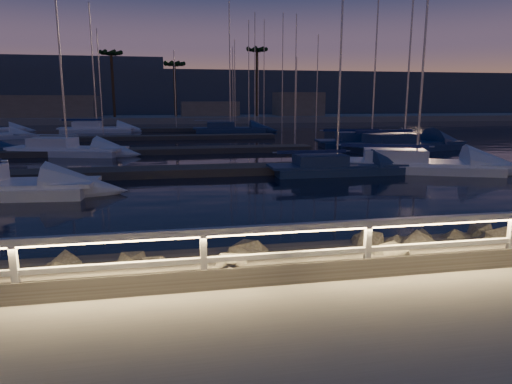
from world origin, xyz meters
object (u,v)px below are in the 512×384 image
guard_rail (139,249)px  sailboat_f (64,149)px  sailboat_c (333,166)px  sailboat_n (95,129)px  sailboat_d (411,163)px  sailboat_l (368,141)px  sailboat_h (401,144)px  sailboat_k (228,129)px

guard_rail → sailboat_f: (-6.52, 26.04, -0.92)m
sailboat_c → sailboat_n: bearing=116.0°
sailboat_d → sailboat_f: bearing=172.7°
sailboat_f → sailboat_l: 23.32m
sailboat_d → sailboat_h: size_ratio=0.89×
sailboat_d → sailboat_k: size_ratio=1.01×
sailboat_f → sailboat_l: bearing=21.1°
sailboat_d → sailboat_n: size_ratio=1.03×
sailboat_h → sailboat_n: sailboat_h is taller
sailboat_f → sailboat_h: size_ratio=0.81×
sailboat_c → sailboat_l: size_ratio=0.80×
sailboat_n → sailboat_d: bearing=-57.5°
sailboat_c → sailboat_n: sailboat_n is taller
sailboat_k → sailboat_n: bearing=173.2°
sailboat_d → sailboat_l: 13.18m
sailboat_h → sailboat_l: bearing=99.9°
sailboat_h → sailboat_n: 35.75m
sailboat_h → sailboat_l: size_ratio=1.11×
sailboat_n → sailboat_c: bearing=-63.2°
guard_rail → sailboat_l: bearing=58.8°
sailboat_d → sailboat_n: 40.42m
sailboat_h → sailboat_l: (-1.26, 3.07, -0.03)m
guard_rail → sailboat_n: bearing=99.0°
sailboat_k → sailboat_l: (9.10, -18.93, -0.01)m
sailboat_k → sailboat_l: size_ratio=0.98×
sailboat_h → sailboat_k: sailboat_h is taller
sailboat_f → sailboat_k: bearing=72.6°
sailboat_f → sailboat_h: bearing=13.8°
sailboat_k → sailboat_l: sailboat_l is taller
sailboat_k → sailboat_n: (-15.47, 2.72, 0.02)m
guard_rail → sailboat_h: size_ratio=2.60×
guard_rail → sailboat_k: sailboat_k is taller
sailboat_f → sailboat_d: bearing=-12.0°
sailboat_c → sailboat_h: sailboat_h is taller
sailboat_h → sailboat_n: bearing=123.9°
sailboat_k → sailboat_h: bearing=-61.6°
sailboat_k → sailboat_f: bearing=-121.4°
sailboat_d → sailboat_n: bearing=143.6°
sailboat_c → sailboat_k: (-1.30, 31.72, 0.06)m
guard_rail → sailboat_k: (7.65, 46.57, -0.92)m
guard_rail → sailboat_h: bearing=53.8°
sailboat_d → sailboat_l: size_ratio=0.99×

